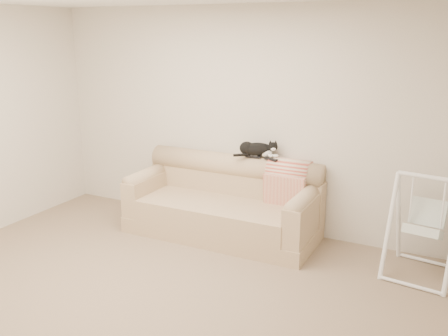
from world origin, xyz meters
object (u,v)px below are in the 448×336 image
sofa (224,204)px  remote_b (271,159)px  baby_swing (425,226)px  remote_a (253,156)px  tuxedo_cat (257,149)px

sofa → remote_b: bearing=21.7°
baby_swing → sofa: bearing=177.8°
remote_a → tuxedo_cat: tuxedo_cat is taller
sofa → baby_swing: (2.18, -0.08, 0.16)m
remote_b → remote_a: bearing=174.5°
sofa → remote_b: 0.77m
sofa → remote_a: size_ratio=12.06×
remote_b → baby_swing: (1.69, -0.28, -0.40)m
remote_a → baby_swing: bearing=-8.9°
remote_a → tuxedo_cat: size_ratio=0.37×
sofa → tuxedo_cat: 0.75m
tuxedo_cat → sofa: bearing=-142.3°
baby_swing → remote_a: bearing=171.1°
remote_a → tuxedo_cat: 0.10m
remote_a → baby_swing: size_ratio=0.18×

